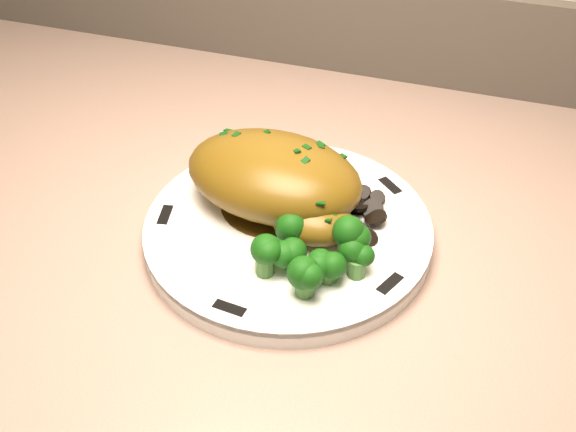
% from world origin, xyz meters
% --- Properties ---
extents(plate, '(0.34, 0.34, 0.02)m').
position_xyz_m(plate, '(0.14, 1.65, 0.89)').
color(plate, white).
rests_on(plate, counter).
extents(rim_accent_0, '(0.03, 0.03, 0.00)m').
position_xyz_m(rim_accent_0, '(0.22, 1.74, 0.90)').
color(rim_accent_0, black).
rests_on(rim_accent_0, plate).
extents(rim_accent_1, '(0.03, 0.02, 0.00)m').
position_xyz_m(rim_accent_1, '(0.08, 1.75, 0.90)').
color(rim_accent_1, black).
rests_on(rim_accent_1, plate).
extents(rim_accent_2, '(0.02, 0.03, 0.00)m').
position_xyz_m(rim_accent_2, '(0.03, 1.63, 0.90)').
color(rim_accent_2, black).
rests_on(rim_accent_2, plate).
extents(rim_accent_3, '(0.03, 0.01, 0.00)m').
position_xyz_m(rim_accent_3, '(0.13, 1.54, 0.90)').
color(rim_accent_3, black).
rests_on(rim_accent_3, plate).
extents(rim_accent_4, '(0.02, 0.03, 0.00)m').
position_xyz_m(rim_accent_4, '(0.24, 1.61, 0.90)').
color(rim_accent_4, black).
rests_on(rim_accent_4, plate).
extents(gravy_pool, '(0.10, 0.10, 0.00)m').
position_xyz_m(gravy_pool, '(0.12, 1.68, 0.90)').
color(gravy_pool, '#3B260A').
rests_on(gravy_pool, plate).
extents(chicken_breast, '(0.18, 0.13, 0.07)m').
position_xyz_m(chicken_breast, '(0.12, 1.67, 0.93)').
color(chicken_breast, brown).
rests_on(chicken_breast, plate).
extents(mushroom_pile, '(0.09, 0.06, 0.02)m').
position_xyz_m(mushroom_pile, '(0.19, 1.68, 0.90)').
color(mushroom_pile, black).
rests_on(mushroom_pile, plate).
extents(broccoli_florets, '(0.10, 0.09, 0.04)m').
position_xyz_m(broccoli_florets, '(0.18, 1.61, 0.92)').
color(broccoli_florets, '#437632').
rests_on(broccoli_florets, plate).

